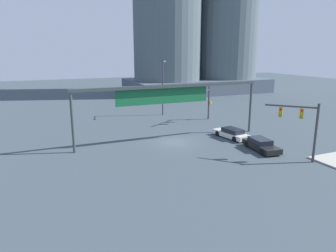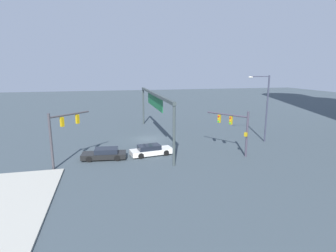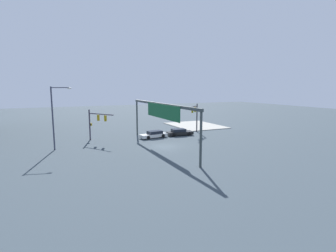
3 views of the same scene
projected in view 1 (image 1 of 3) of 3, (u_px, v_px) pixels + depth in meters
ground_plane at (175, 143)px, 35.53m from camera, size 179.87×179.87×0.00m
traffic_signal_near_corner at (205, 98)px, 45.80m from camera, size 4.81×3.11×5.11m
traffic_signal_opposite_side at (303, 121)px, 28.88m from camera, size 3.35×3.57×5.56m
streetlamp_curved_arm at (163, 83)px, 49.37m from camera, size 0.94×2.74×8.86m
overhead_sign_gantry at (169, 94)px, 34.95m from camera, size 22.21×0.43×6.50m
sedan_car_approaching at (261, 145)px, 32.79m from camera, size 2.31×4.88×1.21m
sedan_car_waiting_far at (231, 133)px, 37.30m from camera, size 2.40×4.98×1.21m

